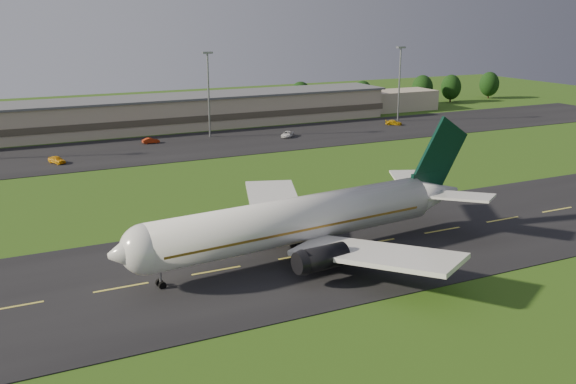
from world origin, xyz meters
name	(u,v)px	position (x,y,z in m)	size (l,w,h in m)	color
ground	(375,243)	(0.00, 0.00, 0.00)	(360.00, 360.00, 0.00)	#264C13
taxiway	(375,243)	(0.00, 0.00, 0.05)	(220.00, 30.00, 0.10)	black
apron	(201,145)	(0.00, 72.00, 0.05)	(260.00, 30.00, 0.10)	black
airliner	(302,220)	(-10.76, 0.08, 4.66)	(51.26, 41.98, 15.57)	white
terminal	(194,112)	(6.40, 96.18, 3.99)	(145.00, 16.00, 8.40)	tan
light_mast_centre	(208,84)	(5.00, 80.00, 12.74)	(2.40, 1.20, 20.35)	gray
light_mast_east	(400,75)	(60.00, 80.00, 12.74)	(2.40, 1.20, 20.35)	gray
tree_line	(279,98)	(35.65, 106.18, 4.87)	(202.33, 9.19, 9.47)	black
service_vehicle_a	(57,160)	(-31.90, 66.31, 0.83)	(1.71, 4.26, 1.45)	#EBA30D
service_vehicle_b	(151,141)	(-9.93, 78.24, 0.74)	(1.36, 3.89, 1.28)	maroon
service_vehicle_c	(288,134)	(21.88, 71.67, 0.77)	(2.24, 4.85, 1.35)	silver
service_vehicle_d	(394,123)	(54.99, 74.79, 0.75)	(1.81, 4.45, 1.29)	#C7950B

